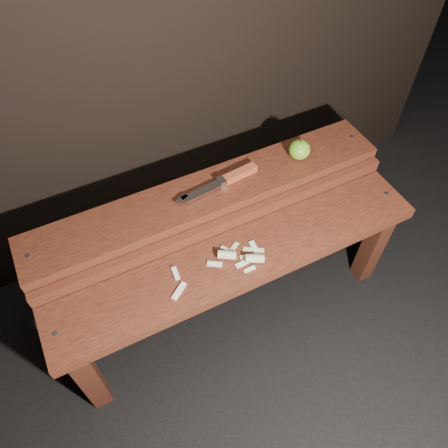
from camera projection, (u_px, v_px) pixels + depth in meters
name	position (u px, v px, depth m)	size (l,w,h in m)	color
ground	(231.00, 307.00, 1.68)	(60.00, 60.00, 0.00)	black
bench_front_tier	(241.00, 270.00, 1.37)	(1.20, 0.20, 0.42)	#3A180E
bench_rear_tier	(210.00, 208.00, 1.44)	(1.20, 0.21, 0.50)	#3A180E
apple	(299.00, 150.00, 1.45)	(0.07, 0.07, 0.08)	#69991F
knife	(230.00, 178.00, 1.39)	(0.30, 0.06, 0.03)	#993E21
apple_scraps	(236.00, 259.00, 1.30)	(0.32, 0.12, 0.03)	beige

